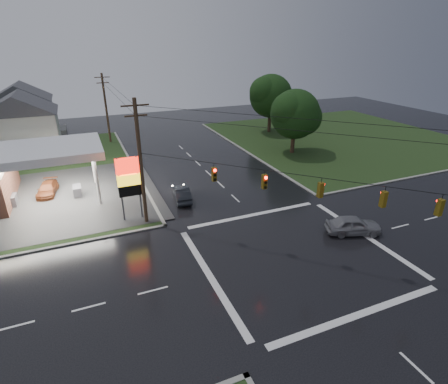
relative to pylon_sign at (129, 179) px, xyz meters
name	(u,v)px	position (x,y,z in m)	size (l,w,h in m)	color
ground	(295,254)	(10.50, -10.50, -4.01)	(120.00, 120.00, 0.00)	black
grass_ne	(340,138)	(36.50, 15.50, -3.97)	(36.00, 36.00, 0.08)	#1E3316
pylon_sign	(129,179)	(0.00, 0.00, 0.00)	(2.00, 0.35, 6.00)	#59595E
utility_pole_nw	(141,162)	(1.00, -1.00, 1.71)	(2.20, 0.32, 11.00)	#382619
utility_pole_n	(106,108)	(1.00, 27.50, 1.46)	(2.20, 0.32, 10.50)	#382619
traffic_signals	(303,175)	(10.52, -10.52, 2.47)	(26.87, 26.87, 1.47)	black
house_near	(22,124)	(-10.45, 25.50, 0.39)	(11.05, 8.48, 8.60)	silver
house_far	(23,109)	(-11.45, 37.50, 0.39)	(11.05, 8.48, 8.60)	silver
tree_ne_near	(296,114)	(24.64, 11.49, 1.55)	(7.99, 6.80, 8.98)	black
tree_ne_far	(272,96)	(27.65, 23.49, 2.17)	(8.46, 7.20, 9.80)	black
car_north	(182,194)	(5.28, 2.32, -3.30)	(1.49, 4.29, 1.41)	black
car_crossing	(353,225)	(16.77, -9.74, -3.23)	(1.84, 4.58, 1.56)	slate
car_pump	(48,189)	(-7.40, 9.16, -3.39)	(1.73, 4.25, 1.23)	#5D2B15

